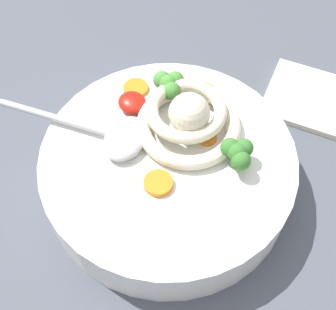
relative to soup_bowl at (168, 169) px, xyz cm
name	(u,v)px	position (x,y,z in cm)	size (l,w,h in cm)	color
table_slab	(171,171)	(2.03, -2.31, -5.11)	(100.03, 100.03, 4.32)	#474C56
soup_bowl	(168,169)	(0.00, 0.00, 0.00)	(27.12, 27.12, 5.71)	white
noodle_pile	(188,119)	(1.29, -3.98, 4.32)	(12.42, 12.18, 4.99)	beige
soup_spoon	(113,135)	(5.33, 3.03, 3.56)	(16.64, 11.45, 1.60)	#B7B7BC
chili_sauce_dollop	(132,103)	(7.56, -1.28, 3.52)	(3.36, 3.02, 1.51)	#B2190F
broccoli_floret_far	(169,84)	(6.12, -5.47, 4.75)	(4.02, 3.46, 3.17)	#7A9E60
broccoli_floret_left	(238,152)	(-5.31, -4.62, 4.67)	(3.85, 3.31, 3.05)	#7A9E60
carrot_slice_center	(158,183)	(-2.08, 3.08, 3.07)	(2.96, 2.96, 0.62)	orange
carrot_slice_beside_noodles	(207,138)	(-1.14, -4.53, 2.97)	(2.08, 2.08, 0.42)	orange
carrot_slice_extra_b	(203,93)	(3.72, -8.57, 3.12)	(2.67, 2.67, 0.72)	orange
carrot_slice_front	(136,88)	(9.45, -3.23, 2.97)	(2.89, 2.89, 0.43)	orange
folded_napkin	(333,105)	(-5.35, -23.54, -2.55)	(17.15, 10.38, 0.80)	beige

